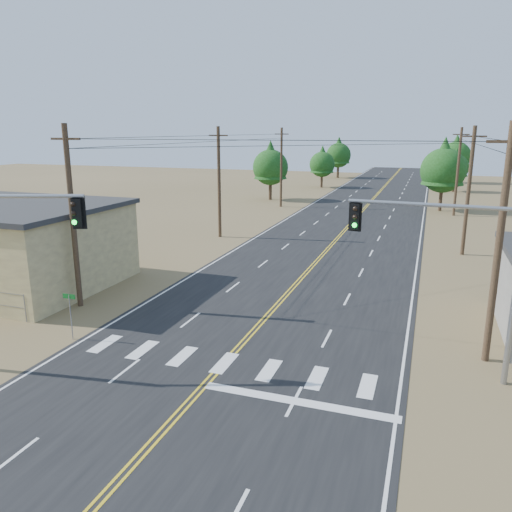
% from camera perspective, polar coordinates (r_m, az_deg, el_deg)
% --- Properties ---
extents(ground, '(220.00, 220.00, 0.00)m').
position_cam_1_polar(ground, '(15.80, -15.99, -23.98)').
color(ground, olive).
rests_on(ground, ground).
extents(road, '(15.00, 200.00, 0.02)m').
position_cam_1_polar(road, '(41.77, 8.12, 0.70)').
color(road, black).
rests_on(road, ground).
extents(utility_pole_left_near, '(1.80, 0.30, 10.00)m').
position_cam_1_polar(utility_pole_left_near, '(28.82, -20.24, 4.29)').
color(utility_pole_left_near, '#4C3826').
rests_on(utility_pole_left_near, ground).
extents(utility_pole_left_mid, '(1.80, 0.30, 10.00)m').
position_cam_1_polar(utility_pole_left_mid, '(45.91, -4.24, 8.48)').
color(utility_pole_left_mid, '#4C3826').
rests_on(utility_pole_left_mid, ground).
extents(utility_pole_left_far, '(1.80, 0.30, 10.00)m').
position_cam_1_polar(utility_pole_left_far, '(64.68, 2.90, 10.13)').
color(utility_pole_left_far, '#4C3826').
rests_on(utility_pole_left_far, ground).
extents(utility_pole_right_near, '(1.80, 0.30, 10.00)m').
position_cam_1_polar(utility_pole_right_near, '(22.55, 26.01, 1.18)').
color(utility_pole_right_near, '#4C3826').
rests_on(utility_pole_right_near, ground).
extents(utility_pole_right_mid, '(1.80, 0.30, 10.00)m').
position_cam_1_polar(utility_pole_right_mid, '(42.25, 23.12, 6.90)').
color(utility_pole_right_mid, '#4C3826').
rests_on(utility_pole_right_mid, ground).
extents(utility_pole_right_far, '(1.80, 0.30, 10.00)m').
position_cam_1_polar(utility_pole_right_far, '(62.14, 22.06, 8.97)').
color(utility_pole_right_far, '#4C3826').
rests_on(utility_pole_right_far, ground).
extents(signal_mast_right, '(6.53, 0.65, 7.05)m').
position_cam_1_polar(signal_mast_right, '(20.64, 22.60, -0.40)').
color(signal_mast_right, gray).
rests_on(signal_mast_right, ground).
extents(street_sign, '(0.67, 0.05, 2.24)m').
position_cam_1_polar(street_sign, '(25.02, -20.47, -5.71)').
color(street_sign, gray).
rests_on(street_sign, ground).
extents(tree_left_near, '(5.00, 5.00, 8.33)m').
position_cam_1_polar(tree_left_near, '(71.48, 1.66, 10.51)').
color(tree_left_near, '#3F2D1E').
rests_on(tree_left_near, ground).
extents(tree_left_mid, '(4.33, 4.33, 7.21)m').
position_cam_1_polar(tree_left_mid, '(88.14, 7.58, 10.63)').
color(tree_left_mid, '#3F2D1E').
rests_on(tree_left_mid, ground).
extents(tree_left_far, '(5.07, 5.07, 8.45)m').
position_cam_1_polar(tree_left_far, '(106.94, 9.42, 11.57)').
color(tree_left_far, '#3F2D1E').
rests_on(tree_left_far, ground).
extents(tree_right_near, '(5.37, 5.37, 8.95)m').
position_cam_1_polar(tree_right_near, '(65.35, 20.65, 9.62)').
color(tree_right_near, '#3F2D1E').
rests_on(tree_right_near, ground).
extents(tree_right_mid, '(4.20, 4.20, 7.01)m').
position_cam_1_polar(tree_right_mid, '(87.17, 21.84, 9.64)').
color(tree_right_mid, '#3F2D1E').
rests_on(tree_right_mid, ground).
extents(tree_right_far, '(5.41, 5.41, 9.02)m').
position_cam_1_polar(tree_right_far, '(102.13, 21.89, 10.85)').
color(tree_right_far, '#3F2D1E').
rests_on(tree_right_far, ground).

